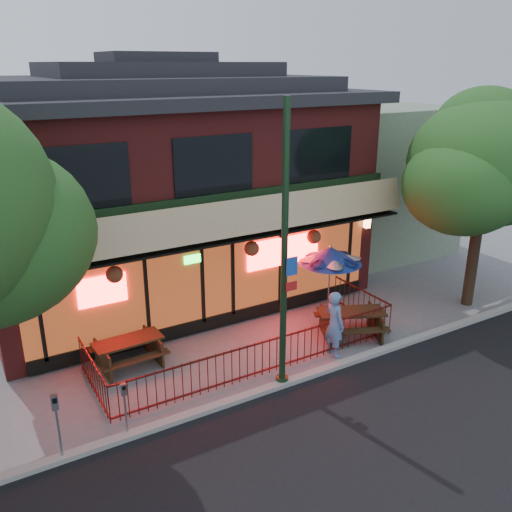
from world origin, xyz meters
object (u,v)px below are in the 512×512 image
Objects in this scene: street_tree_right at (486,156)px; pedestrian at (334,324)px; picnic_table_left at (128,349)px; patio_umbrella at (330,255)px; parking_meter_far at (57,417)px; parking_meter_near at (125,401)px; picnic_table_right at (351,320)px; street_light at (284,267)px.

pedestrian is at bearing -175.39° from street_tree_right.
picnic_table_left is 5.57m from pedestrian.
patio_umbrella is 1.48× the size of parking_meter_far.
parking_meter_near is at bearing -159.77° from patio_umbrella.
pedestrian is 1.46× the size of parking_meter_near.
parking_meter_far is (-13.43, -1.07, -3.92)m from street_tree_right.
pedestrian is at bearing -151.61° from picnic_table_right.
picnic_table_right is at bearing 8.78° from parking_meter_near.
street_light is at bearing -160.54° from picnic_table_right.
patio_umbrella is at bearing 0.00° from picnic_table_left.
street_light is 4.60m from parking_meter_near.
pedestrian is at bearing 14.03° from street_light.
street_tree_right is 2.97× the size of picnic_table_right.
patio_umbrella reaches higher than picnic_table_right.
patio_umbrella is (0.48, 1.70, 1.40)m from picnic_table_right.
picnic_table_left is at bearing 71.10° from parking_meter_near.
street_tree_right is 3.08× the size of patio_umbrella.
street_light is 8.30m from street_tree_right.
picnic_table_right is at bearing 19.46° from street_light.
parking_meter_far is at bearing 94.05° from pedestrian.
picnic_table_right is (-4.92, 0.11, -4.42)m from street_tree_right.
patio_umbrella is at bearing 74.38° from picnic_table_right.
picnic_table_right is 1.25× the size of pedestrian.
street_tree_right is 12.08m from picnic_table_left.
street_tree_right is 14.03m from parking_meter_far.
pedestrian is (5.06, -2.30, 0.44)m from picnic_table_left.
picnic_table_left is 3.75m from parking_meter_far.
street_tree_right reaches higher than parking_meter_near.
picnic_table_right reaches higher than picnic_table_left.
street_light is 4.91m from picnic_table_left.
street_tree_right is 3.71× the size of pedestrian.
picnic_table_left is at bearing 170.70° from street_tree_right.
picnic_table_left is at bearing 65.10° from pedestrian.
parking_meter_far reaches higher than picnic_table_left.
street_light is 5.79m from parking_meter_far.
patio_umbrella is 9.48m from parking_meter_far.
parking_meter_near is (-0.96, -2.80, 0.37)m from picnic_table_left.
pedestrian is 7.42m from parking_meter_far.
parking_meter_near reaches higher than picnic_table_left.
parking_meter_near is (-12.04, -0.99, -4.08)m from street_tree_right.
parking_meter_far is (-8.51, -1.18, 0.50)m from picnic_table_right.
patio_umbrella is (-4.44, 1.81, -3.01)m from street_tree_right.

